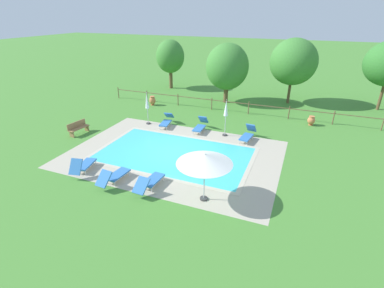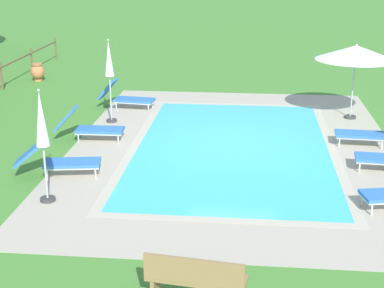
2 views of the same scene
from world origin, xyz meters
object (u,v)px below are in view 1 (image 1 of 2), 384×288
object	(u,v)px
sun_lounger_north_end	(114,176)
sun_lounger_south_near_corner	(200,126)
sun_lounger_north_far	(167,121)
tree_east_mid	(293,62)
sun_lounger_north_mid	(150,181)
patio_umbrella_closed_row_centre	(147,103)
patio_umbrella_open_foreground	(205,159)
terracotta_urn_by_tree	(311,120)
patio_umbrella_closed_row_west	(226,111)
tree_far_west	(227,67)
sun_lounger_south_mid	(248,134)
wooden_bench_lawn_side	(78,128)
sun_lounger_north_near_steps	(83,165)
terracotta_urn_near_fence	(152,100)
tree_centre	(170,57)

from	to	relation	value
sun_lounger_north_end	sun_lounger_south_near_corner	size ratio (longest dim) A/B	1.04
sun_lounger_north_far	tree_east_mid	distance (m)	12.59
sun_lounger_north_mid	patio_umbrella_closed_row_centre	bearing A→B (deg)	120.47
sun_lounger_south_near_corner	patio_umbrella_open_foreground	bearing A→B (deg)	-68.44
sun_lounger_north_far	patio_umbrella_closed_row_centre	bearing A→B (deg)	-172.92
patio_umbrella_open_foreground	terracotta_urn_by_tree	world-z (taller)	patio_umbrella_open_foreground
sun_lounger_north_end	patio_umbrella_closed_row_west	distance (m)	8.56
patio_umbrella_open_foreground	tree_far_west	size ratio (longest dim) A/B	0.46
sun_lounger_south_near_corner	tree_east_mid	size ratio (longest dim) A/B	0.34
patio_umbrella_closed_row_centre	tree_east_mid	world-z (taller)	tree_east_mid
patio_umbrella_closed_row_centre	terracotta_urn_by_tree	xyz separation A→B (m)	(11.35, 4.28, -1.26)
terracotta_urn_by_tree	sun_lounger_south_mid	bearing A→B (deg)	-130.76
sun_lounger_north_end	wooden_bench_lawn_side	world-z (taller)	sun_lounger_north_end
sun_lounger_south_near_corner	patio_umbrella_closed_row_centre	world-z (taller)	patio_umbrella_closed_row_centre
sun_lounger_north_near_steps	tree_far_west	size ratio (longest dim) A/B	0.36
patio_umbrella_closed_row_centre	wooden_bench_lawn_side	bearing A→B (deg)	-135.13
sun_lounger_north_end	patio_umbrella_open_foreground	bearing A→B (deg)	4.24
patio_umbrella_open_foreground	wooden_bench_lawn_side	distance (m)	11.39
sun_lounger_north_end	wooden_bench_lawn_side	bearing A→B (deg)	144.87
sun_lounger_north_mid	patio_umbrella_closed_row_centre	distance (m)	8.78
sun_lounger_north_near_steps	patio_umbrella_closed_row_centre	distance (m)	7.56
sun_lounger_south_mid	sun_lounger_north_far	bearing A→B (deg)	177.04
sun_lounger_north_near_steps	sun_lounger_south_near_corner	world-z (taller)	sun_lounger_north_near_steps
terracotta_urn_near_fence	sun_lounger_south_near_corner	bearing A→B (deg)	-33.65
sun_lounger_north_far	patio_umbrella_closed_row_west	xyz separation A→B (m)	(4.51, -0.17, 1.39)
sun_lounger_north_far	patio_umbrella_closed_row_west	world-z (taller)	patio_umbrella_closed_row_west
patio_umbrella_open_foreground	patio_umbrella_closed_row_west	world-z (taller)	patio_umbrella_closed_row_west
sun_lounger_north_far	terracotta_urn_by_tree	size ratio (longest dim) A/B	2.88
sun_lounger_north_near_steps	sun_lounger_south_near_corner	bearing A→B (deg)	63.90
sun_lounger_south_near_corner	patio_umbrella_open_foreground	xyz separation A→B (m)	(2.98, -7.54, 1.68)
terracotta_urn_near_fence	tree_far_west	distance (m)	7.30
patio_umbrella_open_foreground	tree_far_west	bearing A→B (deg)	102.27
sun_lounger_south_mid	patio_umbrella_closed_row_centre	world-z (taller)	patio_umbrella_closed_row_centre
sun_lounger_north_near_steps	sun_lounger_north_far	size ratio (longest dim) A/B	0.93
tree_far_west	patio_umbrella_closed_row_centre	bearing A→B (deg)	-116.73
wooden_bench_lawn_side	terracotta_urn_near_fence	world-z (taller)	wooden_bench_lawn_side
sun_lounger_north_end	sun_lounger_north_mid	bearing A→B (deg)	6.63
sun_lounger_north_near_steps	sun_lounger_north_end	world-z (taller)	sun_lounger_north_near_steps
sun_lounger_north_mid	tree_centre	distance (m)	19.80
sun_lounger_north_end	patio_umbrella_closed_row_centre	size ratio (longest dim) A/B	0.82
tree_centre	sun_lounger_north_far	bearing A→B (deg)	-65.91
sun_lounger_south_near_corner	patio_umbrella_closed_row_centre	size ratio (longest dim) A/B	0.79
sun_lounger_north_end	tree_east_mid	xyz separation A→B (m)	(6.73, 17.19, 3.32)
tree_far_west	patio_umbrella_closed_row_west	bearing A→B (deg)	-74.44
sun_lounger_north_far	patio_umbrella_closed_row_centre	distance (m)	1.93
patio_umbrella_open_foreground	tree_centre	size ratio (longest dim) A/B	0.48
tree_far_west	sun_lounger_north_end	bearing A→B (deg)	-94.93
patio_umbrella_open_foreground	tree_centre	bearing A→B (deg)	119.86
sun_lounger_south_mid	tree_far_west	xyz separation A→B (m)	(-3.71, 7.75, 2.84)
tree_far_west	sun_lounger_south_near_corner	bearing A→B (deg)	-87.85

